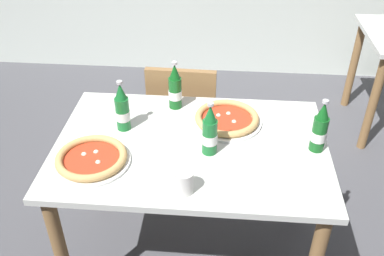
{
  "coord_description": "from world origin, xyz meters",
  "views": [
    {
      "loc": [
        0.13,
        -1.51,
        1.9
      ],
      "look_at": [
        0.0,
        0.05,
        0.8
      ],
      "focal_mm": 40.34,
      "sensor_mm": 36.0,
      "label": 1
    }
  ],
  "objects": [
    {
      "name": "beer_bottle_left",
      "position": [
        -0.32,
        0.09,
        0.85
      ],
      "size": [
        0.07,
        0.07,
        0.25
      ],
      "color": "#196B2D",
      "rests_on": "dining_table_main"
    },
    {
      "name": "dining_table_main",
      "position": [
        0.0,
        0.0,
        0.64
      ],
      "size": [
        1.2,
        0.8,
        0.75
      ],
      "color": "silver",
      "rests_on": "ground_plane"
    },
    {
      "name": "beer_bottle_extra",
      "position": [
        0.54,
        0.01,
        0.85
      ],
      "size": [
        0.07,
        0.07,
        0.25
      ],
      "color": "#14591E",
      "rests_on": "dining_table_main"
    },
    {
      "name": "paper_cup",
      "position": [
        0.0,
        -0.3,
        0.8
      ],
      "size": [
        0.07,
        0.07,
        0.09
      ],
      "primitive_type": "cylinder",
      "color": "white",
      "rests_on": "dining_table_main"
    },
    {
      "name": "ground_plane",
      "position": [
        0.0,
        0.0,
        0.0
      ],
      "size": [
        8.0,
        8.0,
        0.0
      ],
      "primitive_type": "plane",
      "color": "#4C4C51"
    },
    {
      "name": "beer_bottle_center",
      "position": [
        -0.1,
        0.3,
        0.85
      ],
      "size": [
        0.07,
        0.07,
        0.25
      ],
      "color": "#14591E",
      "rests_on": "dining_table_main"
    },
    {
      "name": "napkin_with_cutlery",
      "position": [
        0.34,
        -0.11,
        0.75
      ],
      "size": [
        0.2,
        0.2,
        0.01
      ],
      "color": "white",
      "rests_on": "dining_table_main"
    },
    {
      "name": "chair_behind_table",
      "position": [
        -0.1,
        0.61,
        0.48
      ],
      "size": [
        0.41,
        0.41,
        0.85
      ],
      "rotation": [
        0.0,
        0.0,
        3.11
      ],
      "color": "olive",
      "rests_on": "ground_plane"
    },
    {
      "name": "beer_bottle_right",
      "position": [
        0.08,
        -0.05,
        0.85
      ],
      "size": [
        0.07,
        0.07,
        0.25
      ],
      "color": "#196B2D",
      "rests_on": "dining_table_main"
    },
    {
      "name": "pizza_marinara_far",
      "position": [
        0.15,
        0.18,
        0.77
      ],
      "size": [
        0.33,
        0.33,
        0.04
      ],
      "color": "white",
      "rests_on": "dining_table_main"
    },
    {
      "name": "pizza_margherita_near",
      "position": [
        -0.4,
        -0.16,
        0.77
      ],
      "size": [
        0.32,
        0.32,
        0.04
      ],
      "color": "white",
      "rests_on": "dining_table_main"
    }
  ]
}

